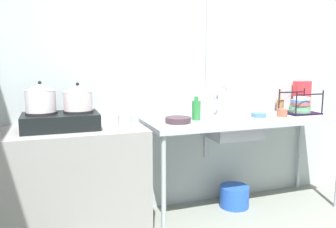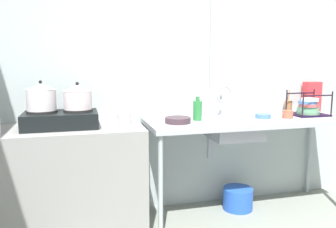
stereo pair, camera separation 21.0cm
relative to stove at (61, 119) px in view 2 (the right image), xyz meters
The scene contains 18 objects.
wall_back 1.41m from the stove, 15.03° to the left, with size 4.82×0.10×2.80m, color #A7B3B3.
wall_metal_strip 1.47m from the stove, 12.44° to the left, with size 0.05×0.01×2.24m, color #A2A4B2.
counter_concrete 0.48m from the stove, behind, with size 1.28×0.58×0.83m, color gray.
counter_sink 1.51m from the stove, ahead, with size 1.72×0.58×0.83m.
stove is the anchor object (origin of this frame).
pot_on_left_burner 0.21m from the stove, behind, with size 0.20×0.20×0.21m.
pot_on_right_burner 0.20m from the stove, ahead, with size 0.20×0.20×0.20m.
percolator 0.46m from the stove, ahead, with size 0.11×0.11×0.16m.
sink_basin 1.36m from the stove, ahead, with size 0.40×0.36×0.15m, color #A2A4B2.
faucet 1.33m from the stove, ahead, with size 0.15×0.09×0.28m.
frying_pan 0.87m from the stove, ahead, with size 0.20×0.20×0.04m, color #3D2C33.
dish_rack 2.11m from the stove, ahead, with size 0.31×0.26×0.22m.
cup_by_rack 1.84m from the stove, ahead, with size 0.09×0.09×0.07m, color #B0563E.
small_bowl_on_drainboard 1.64m from the stove, ahead, with size 0.13×0.13×0.04m, color teal.
bottle_by_sink 1.06m from the stove, ahead, with size 0.07×0.07×0.19m.
cereal_box 2.31m from the stove, ahead, with size 0.17×0.07×0.28m, color red.
utensil_jar 2.06m from the stove, ahead, with size 0.07×0.07×0.21m.
bucket_on_floor 1.67m from the stove, ahead, with size 0.26×0.26×0.19m, color blue.
Camera 2 is at (-1.13, -1.18, 1.30)m, focal length 35.89 mm.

